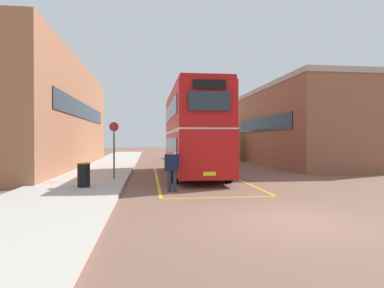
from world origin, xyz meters
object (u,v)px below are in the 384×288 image
double_decker_bus (193,131)px  pedestrian_boarding (172,166)px  single_deck_bus (208,143)px  litter_bin (84,175)px  bus_stop_sign (114,145)px

double_decker_bus → pedestrian_boarding: size_ratio=6.25×
single_deck_bus → litter_bin: 22.31m
litter_bin → pedestrian_boarding: bearing=-12.5°
single_deck_bus → double_decker_bus: bearing=-103.0°
double_decker_bus → pedestrian_boarding: 6.17m
double_decker_bus → bus_stop_sign: double_decker_bus is taller
pedestrian_boarding → bus_stop_sign: bearing=126.3°
double_decker_bus → bus_stop_sign: bearing=-150.8°
single_deck_bus → bus_stop_sign: size_ratio=3.33×
pedestrian_boarding → litter_bin: pedestrian_boarding is taller
double_decker_bus → litter_bin: 7.34m
pedestrian_boarding → litter_bin: 3.56m
bus_stop_sign → litter_bin: bearing=-108.8°
single_deck_bus → bus_stop_sign: single_deck_bus is taller
double_decker_bus → single_deck_bus: bearing=77.0°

